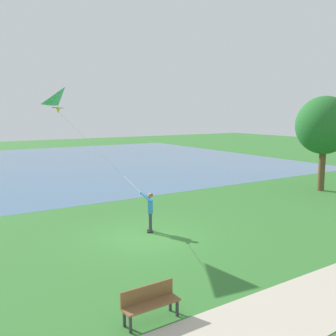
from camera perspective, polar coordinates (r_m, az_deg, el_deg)
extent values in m
plane|color=#33702D|center=(15.97, -3.35, -10.42)|extent=(120.00, 120.00, 0.00)
cube|color=#476B8E|center=(39.82, -15.62, 0.68)|extent=(36.00, 44.00, 0.01)
cube|color=#B7AD99|center=(12.21, 23.47, -17.23)|extent=(2.86, 32.03, 0.02)
cube|color=#232328|center=(16.44, -2.77, -9.75)|extent=(0.21, 0.26, 0.06)
cylinder|color=#383842|center=(16.31, -2.71, -8.35)|extent=(0.14, 0.14, 0.82)
cube|color=#232328|center=(16.66, -2.79, -9.49)|extent=(0.21, 0.26, 0.06)
cylinder|color=#383842|center=(16.54, -2.73, -8.11)|extent=(0.14, 0.14, 0.82)
cube|color=teal|center=(16.24, -2.74, -5.82)|extent=(0.46, 0.38, 0.60)
sphere|color=#996B4C|center=(16.13, -2.75, -4.24)|extent=(0.22, 0.22, 0.22)
ellipsoid|color=#4C3319|center=(16.12, -2.70, -4.11)|extent=(0.30, 0.30, 0.13)
cylinder|color=teal|center=(16.04, -3.53, -4.35)|extent=(0.52, 0.38, 0.43)
cylinder|color=teal|center=(16.21, -3.54, -4.22)|extent=(0.10, 0.56, 0.43)
sphere|color=#996B4C|center=(16.10, -4.11, -3.84)|extent=(0.10, 0.10, 0.10)
pyramid|color=green|center=(16.02, -15.36, 10.15)|extent=(1.88, 1.50, 0.77)
cone|color=yellow|center=(16.09, -16.43, 8.43)|extent=(0.27, 0.27, 0.22)
cylinder|color=black|center=(16.09, -16.44, 8.82)|extent=(1.46, 0.89, 0.02)
cylinder|color=silver|center=(15.91, -10.23, 2.22)|extent=(1.60, 2.97, 3.47)
cube|color=brown|center=(9.86, -2.57, -20.09)|extent=(0.46, 1.51, 0.05)
cube|color=brown|center=(9.90, -3.17, -18.49)|extent=(0.06, 1.50, 0.40)
cube|color=#2D2D33|center=(10.16, 1.41, -20.59)|extent=(0.06, 0.06, 0.45)
cube|color=#2D2D33|center=(10.40, 0.34, -19.88)|extent=(0.06, 0.06, 0.45)
cube|color=#2D2D33|center=(9.57, -5.77, -22.63)|extent=(0.06, 0.06, 0.45)
cube|color=#2D2D33|center=(9.81, -6.70, -21.78)|extent=(0.06, 0.06, 0.45)
cylinder|color=brown|center=(26.83, 22.43, -0.01)|extent=(0.43, 0.43, 3.03)
ellipsoid|color=#236628|center=(26.60, 22.78, 6.06)|extent=(3.59, 3.80, 3.79)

